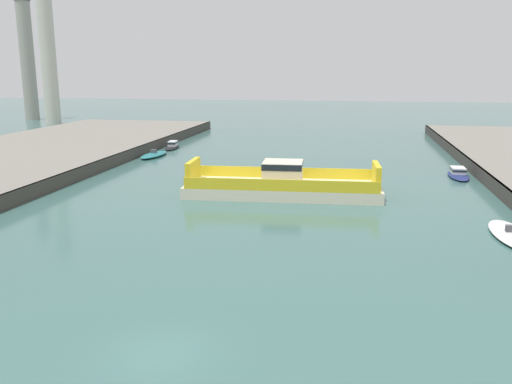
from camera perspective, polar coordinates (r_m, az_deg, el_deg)
ground_plane at (r=24.63m, az=-10.18°, el=-16.67°), size 400.00×400.00×0.00m
chain_ferry at (r=52.78m, az=2.85°, el=0.79°), size 19.33×7.55×3.37m
moored_boat_near_left at (r=43.93m, az=25.57°, el=-4.09°), size 2.85×7.98×0.91m
moored_boat_near_right at (r=77.83m, az=-10.81°, el=3.92°), size 2.89×7.19×1.07m
moored_boat_mid_left at (r=85.65m, az=-8.87°, el=4.88°), size 2.25×5.99×1.16m
moored_boat_far_right at (r=66.27m, az=20.70°, el=1.87°), size 2.27×6.69×1.06m
smokestack_distant_a at (r=145.41m, az=-23.19°, el=13.42°), size 3.61×3.61×30.13m
smokestack_distant_b at (r=131.52m, az=-21.28°, el=13.88°), size 3.65×3.65×30.75m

